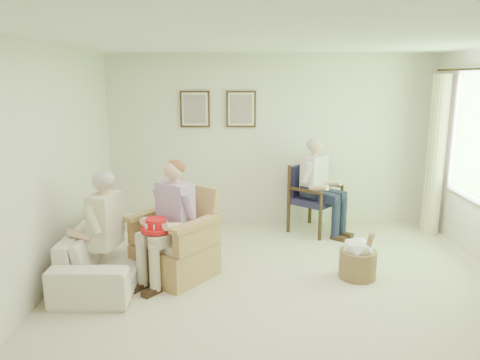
# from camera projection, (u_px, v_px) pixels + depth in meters

# --- Properties ---
(floor) EXTENTS (5.50, 5.50, 0.00)m
(floor) POSITION_uv_depth(u_px,v_px,m) (283.00, 302.00, 4.81)
(floor) COLOR beige
(floor) RESTS_ON ground
(back_wall) EXTENTS (5.00, 0.04, 2.60)m
(back_wall) POSITION_uv_depth(u_px,v_px,m) (270.00, 140.00, 7.21)
(back_wall) COLOR silver
(back_wall) RESTS_ON ground
(front_wall) EXTENTS (5.00, 0.04, 2.60)m
(front_wall) POSITION_uv_depth(u_px,v_px,m) (347.00, 327.00, 1.84)
(front_wall) COLOR silver
(front_wall) RESTS_ON ground
(left_wall) EXTENTS (0.04, 5.50, 2.60)m
(left_wall) POSITION_uv_depth(u_px,v_px,m) (29.00, 178.00, 4.54)
(left_wall) COLOR silver
(left_wall) RESTS_ON ground
(ceiling) EXTENTS (5.00, 5.50, 0.02)m
(ceiling) POSITION_uv_depth(u_px,v_px,m) (289.00, 38.00, 4.24)
(ceiling) COLOR white
(ceiling) RESTS_ON back_wall
(curtain_right) EXTENTS (0.34, 0.34, 2.30)m
(curtain_right) POSITION_uv_depth(u_px,v_px,m) (435.00, 156.00, 6.67)
(curtain_right) COLOR #F5EAC0
(curtain_right) RESTS_ON ground
(framed_print_left) EXTENTS (0.45, 0.05, 0.55)m
(framed_print_left) POSITION_uv_depth(u_px,v_px,m) (195.00, 109.00, 7.08)
(framed_print_left) COLOR #382114
(framed_print_left) RESTS_ON back_wall
(framed_print_right) EXTENTS (0.45, 0.05, 0.55)m
(framed_print_right) POSITION_uv_depth(u_px,v_px,m) (241.00, 109.00, 7.07)
(framed_print_right) COLOR #382114
(framed_print_right) RESTS_ON back_wall
(wicker_armchair) EXTENTS (0.80, 0.79, 1.02)m
(wicker_armchair) POSITION_uv_depth(u_px,v_px,m) (175.00, 248.00, 5.39)
(wicker_armchair) COLOR #A9834F
(wicker_armchair) RESTS_ON ground
(wood_armchair) EXTENTS (0.64, 0.60, 0.98)m
(wood_armchair) POSITION_uv_depth(u_px,v_px,m) (315.00, 195.00, 6.97)
(wood_armchair) COLOR black
(wood_armchair) RESTS_ON ground
(sofa) EXTENTS (2.03, 0.79, 0.59)m
(sofa) POSITION_uv_depth(u_px,v_px,m) (112.00, 248.00, 5.49)
(sofa) COLOR white
(sofa) RESTS_ON ground
(person_wicker) EXTENTS (0.40, 0.62, 1.34)m
(person_wicker) POSITION_uv_depth(u_px,v_px,m) (172.00, 214.00, 5.16)
(person_wicker) COLOR beige
(person_wicker) RESTS_ON ground
(person_dark) EXTENTS (0.40, 0.63, 1.37)m
(person_dark) POSITION_uv_depth(u_px,v_px,m) (317.00, 180.00, 6.75)
(person_dark) COLOR #191E37
(person_dark) RESTS_ON ground
(person_sofa) EXTENTS (0.42, 0.63, 1.26)m
(person_sofa) POSITION_uv_depth(u_px,v_px,m) (101.00, 223.00, 5.05)
(person_sofa) COLOR beige
(person_sofa) RESTS_ON ground
(red_hat) EXTENTS (0.33, 0.33, 0.14)m
(red_hat) POSITION_uv_depth(u_px,v_px,m) (156.00, 226.00, 5.03)
(red_hat) COLOR red
(red_hat) RESTS_ON person_wicker
(hatbox) EXTENTS (0.55, 0.55, 0.62)m
(hatbox) POSITION_uv_depth(u_px,v_px,m) (358.00, 258.00, 5.33)
(hatbox) COLOR tan
(hatbox) RESTS_ON ground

